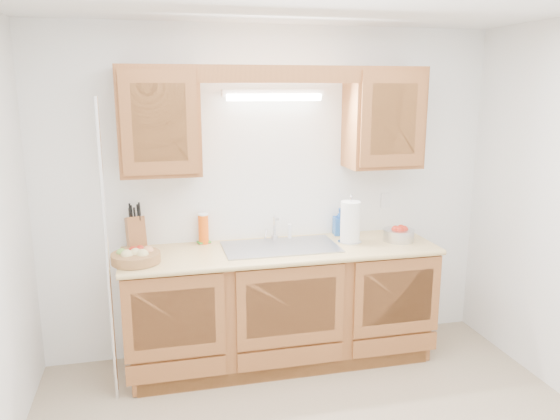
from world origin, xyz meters
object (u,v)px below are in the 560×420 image
object	(u,v)px
fruit_basket	(136,256)
paper_towel	(350,222)
apple_bowl	(399,234)
knife_block	(136,233)

from	to	relation	value
fruit_basket	paper_towel	distance (m)	1.58
paper_towel	apple_bowl	distance (m)	0.40
paper_towel	apple_bowl	size ratio (longest dim) A/B	1.49
fruit_basket	apple_bowl	world-z (taller)	apple_bowl
knife_block	apple_bowl	distance (m)	1.97
apple_bowl	fruit_basket	bearing A→B (deg)	-177.51
paper_towel	knife_block	bearing A→B (deg)	173.70
knife_block	paper_towel	xyz separation A→B (m)	(1.57, -0.17, 0.03)
fruit_basket	paper_towel	xyz separation A→B (m)	(1.57, 0.12, 0.11)
knife_block	apple_bowl	size ratio (longest dim) A/B	1.41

